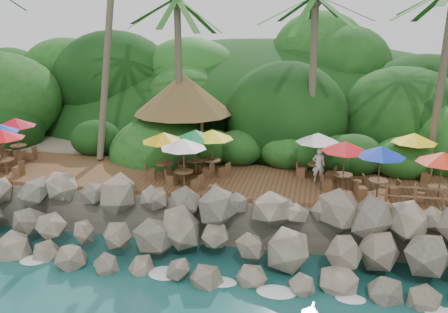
# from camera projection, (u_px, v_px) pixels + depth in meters

# --- Properties ---
(ground) EXTENTS (140.00, 140.00, 0.00)m
(ground) POSITION_uv_depth(u_px,v_px,m) (193.00, 284.00, 18.47)
(ground) COLOR #19514F
(ground) RESTS_ON ground
(land_base) EXTENTS (32.00, 25.20, 2.10)m
(land_base) POSITION_uv_depth(u_px,v_px,m) (253.00, 149.00, 33.22)
(land_base) COLOR gray
(land_base) RESTS_ON ground
(jungle_hill) EXTENTS (44.80, 28.00, 15.40)m
(jungle_hill) POSITION_uv_depth(u_px,v_px,m) (266.00, 138.00, 40.57)
(jungle_hill) COLOR #143811
(jungle_hill) RESTS_ON ground
(seawall) EXTENTS (29.00, 4.00, 2.30)m
(seawall) POSITION_uv_depth(u_px,v_px,m) (205.00, 235.00, 20.03)
(seawall) COLOR gray
(seawall) RESTS_ON ground
(terrace) EXTENTS (26.00, 5.00, 0.20)m
(terrace) POSITION_uv_depth(u_px,v_px,m) (224.00, 180.00, 23.50)
(terrace) COLOR brown
(terrace) RESTS_ON land_base
(jungle_foliage) EXTENTS (44.00, 16.00, 12.00)m
(jungle_foliage) POSITION_uv_depth(u_px,v_px,m) (251.00, 168.00, 32.58)
(jungle_foliage) COLOR #143811
(jungle_foliage) RESTS_ON ground
(foam_line) EXTENTS (25.20, 0.80, 0.06)m
(foam_line) POSITION_uv_depth(u_px,v_px,m) (195.00, 280.00, 18.74)
(foam_line) COLOR white
(foam_line) RESTS_ON ground
(palapa) EXTENTS (5.53, 5.53, 4.60)m
(palapa) POSITION_uv_depth(u_px,v_px,m) (183.00, 94.00, 26.49)
(palapa) COLOR brown
(palapa) RESTS_ON ground
(dining_clusters) EXTENTS (23.35, 5.33, 2.31)m
(dining_clusters) POSITION_uv_depth(u_px,v_px,m) (213.00, 141.00, 22.73)
(dining_clusters) COLOR brown
(dining_clusters) RESTS_ON terrace
(waiter) EXTENTS (0.64, 0.46, 1.64)m
(waiter) POSITION_uv_depth(u_px,v_px,m) (319.00, 165.00, 22.80)
(waiter) COLOR white
(waiter) RESTS_ON terrace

